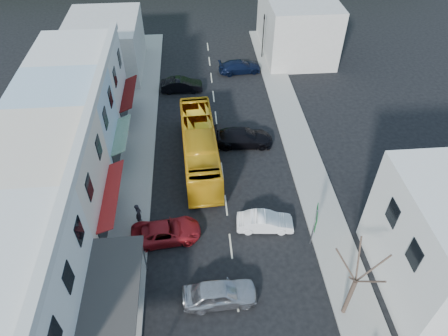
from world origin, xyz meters
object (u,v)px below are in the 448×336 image
(car_silver, at_px, (220,294))
(car_white, at_px, (265,222))
(pedestrian_left, at_px, (139,214))
(direction_sign, at_px, (314,228))
(bus, at_px, (200,147))
(car_red, at_px, (166,232))
(traffic_signal, at_px, (263,37))
(street_tree, at_px, (355,281))

(car_silver, distance_m, car_white, 6.81)
(pedestrian_left, xyz_separation_m, direction_sign, (12.49, -2.95, 0.82))
(bus, relative_size, car_red, 2.52)
(direction_sign, bearing_deg, traffic_signal, 105.58)
(pedestrian_left, bearing_deg, car_red, -129.03)
(car_silver, height_order, traffic_signal, traffic_signal)
(traffic_signal, bearing_deg, direction_sign, 95.02)
(street_tree, distance_m, traffic_signal, 34.06)
(car_white, bearing_deg, car_red, 97.54)
(direction_sign, bearing_deg, car_white, 168.38)
(pedestrian_left, bearing_deg, bus, -36.95)
(car_white, distance_m, pedestrian_left, 9.47)
(car_silver, relative_size, pedestrian_left, 2.59)
(car_silver, bearing_deg, traffic_signal, -15.75)
(street_tree, bearing_deg, car_red, 148.78)
(bus, bearing_deg, car_red, -111.03)
(bus, height_order, pedestrian_left, bus)
(car_red, height_order, pedestrian_left, pedestrian_left)
(bus, xyz_separation_m, direction_sign, (7.64, -9.78, 0.27))
(pedestrian_left, height_order, direction_sign, direction_sign)
(car_silver, bearing_deg, car_red, 31.16)
(car_white, xyz_separation_m, direction_sign, (3.10, -1.71, 1.12))
(car_red, xyz_separation_m, pedestrian_left, (-2.05, 1.57, 0.30))
(car_red, relative_size, pedestrian_left, 2.71)
(car_red, height_order, traffic_signal, traffic_signal)
(car_red, relative_size, street_tree, 0.64)
(pedestrian_left, distance_m, street_tree, 15.91)
(bus, relative_size, pedestrian_left, 6.82)
(street_tree, bearing_deg, pedestrian_left, 147.76)
(street_tree, height_order, traffic_signal, street_tree)
(street_tree, bearing_deg, car_white, 118.60)
(car_silver, bearing_deg, car_white, -36.34)
(car_white, height_order, street_tree, street_tree)
(car_red, bearing_deg, pedestrian_left, 46.93)
(car_red, distance_m, traffic_signal, 29.55)
(car_silver, height_order, street_tree, street_tree)
(pedestrian_left, distance_m, direction_sign, 12.86)
(pedestrian_left, relative_size, street_tree, 0.24)
(direction_sign, xyz_separation_m, street_tree, (0.78, -5.42, 1.80))
(bus, bearing_deg, car_silver, -89.55)
(car_silver, bearing_deg, bus, 0.66)
(car_silver, relative_size, traffic_signal, 0.80)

